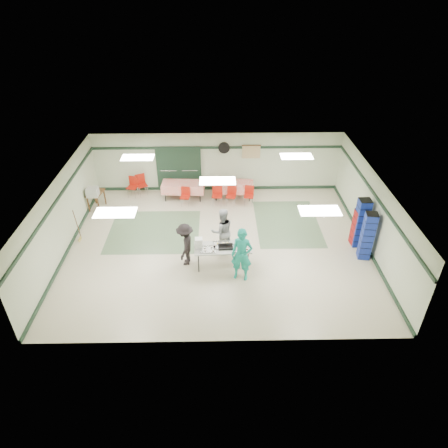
{
  "coord_description": "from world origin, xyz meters",
  "views": [
    {
      "loc": [
        -0.01,
        -12.02,
        8.73
      ],
      "look_at": [
        0.21,
        -0.3,
        1.14
      ],
      "focal_mm": 32.0,
      "sensor_mm": 36.0,
      "label": 1
    }
  ],
  "objects_px": {
    "volunteer_grey": "(222,231)",
    "chair_loose_b": "(133,184)",
    "chair_loose_a": "(141,182)",
    "crate_stack_red": "(359,228)",
    "volunteer_teal": "(242,255)",
    "crate_stack_blue_b": "(367,236)",
    "dining_table_b": "(183,187)",
    "dining_table_a": "(233,186)",
    "chair_b": "(217,193)",
    "volunteer_dark": "(185,244)",
    "broom": "(77,224)",
    "chair_c": "(249,193)",
    "office_printer": "(92,192)",
    "crate_stack_blue_a": "(361,223)",
    "serving_table": "(223,248)",
    "chair_a": "(231,194)",
    "printer_table": "(96,195)"
  },
  "relations": [
    {
      "from": "chair_b",
      "to": "chair_loose_a",
      "type": "bearing_deg",
      "value": 167.62
    },
    {
      "from": "chair_loose_a",
      "to": "crate_stack_blue_a",
      "type": "bearing_deg",
      "value": -51.74
    },
    {
      "from": "dining_table_b",
      "to": "chair_b",
      "type": "distance_m",
      "value": 1.6
    },
    {
      "from": "dining_table_b",
      "to": "crate_stack_blue_a",
      "type": "distance_m",
      "value": 7.62
    },
    {
      "from": "office_printer",
      "to": "chair_b",
      "type": "bearing_deg",
      "value": 5.15
    },
    {
      "from": "crate_stack_blue_b",
      "to": "broom",
      "type": "height_order",
      "value": "crate_stack_blue_b"
    },
    {
      "from": "crate_stack_blue_a",
      "to": "printer_table",
      "type": "xyz_separation_m",
      "value": [
        -10.3,
        2.88,
        -0.32
      ]
    },
    {
      "from": "chair_a",
      "to": "crate_stack_red",
      "type": "bearing_deg",
      "value": -21.45
    },
    {
      "from": "volunteer_teal",
      "to": "volunteer_grey",
      "type": "distance_m",
      "value": 1.64
    },
    {
      "from": "volunteer_teal",
      "to": "printer_table",
      "type": "bearing_deg",
      "value": 155.61
    },
    {
      "from": "serving_table",
      "to": "volunteer_teal",
      "type": "height_order",
      "value": "volunteer_teal"
    },
    {
      "from": "chair_a",
      "to": "chair_loose_a",
      "type": "relative_size",
      "value": 0.91
    },
    {
      "from": "volunteer_teal",
      "to": "broom",
      "type": "distance_m",
      "value": 6.42
    },
    {
      "from": "chair_loose_b",
      "to": "crate_stack_blue_a",
      "type": "relative_size",
      "value": 0.48
    },
    {
      "from": "volunteer_dark",
      "to": "broom",
      "type": "height_order",
      "value": "volunteer_dark"
    },
    {
      "from": "chair_loose_a",
      "to": "crate_stack_red",
      "type": "xyz_separation_m",
      "value": [
        8.59,
        -4.06,
        0.13
      ]
    },
    {
      "from": "chair_b",
      "to": "crate_stack_blue_a",
      "type": "height_order",
      "value": "crate_stack_blue_a"
    },
    {
      "from": "crate_stack_red",
      "to": "crate_stack_blue_b",
      "type": "xyz_separation_m",
      "value": [
        0.0,
        -0.82,
        0.19
      ]
    },
    {
      "from": "volunteer_grey",
      "to": "chair_loose_b",
      "type": "xyz_separation_m",
      "value": [
        -3.92,
        4.22,
        -0.3
      ]
    },
    {
      "from": "chair_a",
      "to": "crate_stack_blue_b",
      "type": "distance_m",
      "value": 5.98
    },
    {
      "from": "volunteer_teal",
      "to": "chair_loose_a",
      "type": "height_order",
      "value": "volunteer_teal"
    },
    {
      "from": "dining_table_b",
      "to": "crate_stack_red",
      "type": "distance_m",
      "value": 7.59
    },
    {
      "from": "chair_loose_b",
      "to": "crate_stack_blue_b",
      "type": "relative_size",
      "value": 0.51
    },
    {
      "from": "dining_table_a",
      "to": "chair_b",
      "type": "bearing_deg",
      "value": -137.97
    },
    {
      "from": "serving_table",
      "to": "broom",
      "type": "relative_size",
      "value": 1.48
    },
    {
      "from": "serving_table",
      "to": "chair_loose_a",
      "type": "relative_size",
      "value": 2.08
    },
    {
      "from": "volunteer_dark",
      "to": "dining_table_a",
      "type": "bearing_deg",
      "value": 166.01
    },
    {
      "from": "volunteer_dark",
      "to": "chair_loose_b",
      "type": "bearing_deg",
      "value": -144.51
    },
    {
      "from": "crate_stack_blue_a",
      "to": "broom",
      "type": "xyz_separation_m",
      "value": [
        -10.38,
        0.51,
        -0.26
      ]
    },
    {
      "from": "crate_stack_blue_a",
      "to": "crate_stack_blue_b",
      "type": "xyz_separation_m",
      "value": [
        0.0,
        -0.77,
        -0.05
      ]
    },
    {
      "from": "volunteer_teal",
      "to": "crate_stack_blue_a",
      "type": "distance_m",
      "value": 4.75
    },
    {
      "from": "volunteer_dark",
      "to": "dining_table_a",
      "type": "height_order",
      "value": "volunteer_dark"
    },
    {
      "from": "crate_stack_red",
      "to": "volunteer_grey",
      "type": "bearing_deg",
      "value": -176.29
    },
    {
      "from": "chair_loose_b",
      "to": "chair_c",
      "type": "bearing_deg",
      "value": 5.62
    },
    {
      "from": "dining_table_b",
      "to": "chair_loose_b",
      "type": "bearing_deg",
      "value": 175.57
    },
    {
      "from": "dining_table_b",
      "to": "crate_stack_red",
      "type": "bearing_deg",
      "value": -25.61
    },
    {
      "from": "chair_c",
      "to": "crate_stack_red",
      "type": "relative_size",
      "value": 0.6
    },
    {
      "from": "chair_c",
      "to": "chair_loose_b",
      "type": "relative_size",
      "value": 0.93
    },
    {
      "from": "office_printer",
      "to": "broom",
      "type": "relative_size",
      "value": 0.35
    },
    {
      "from": "dining_table_a",
      "to": "office_printer",
      "type": "xyz_separation_m",
      "value": [
        -5.83,
        -1.08,
        0.36
      ]
    },
    {
      "from": "volunteer_teal",
      "to": "crate_stack_blue_b",
      "type": "distance_m",
      "value": 4.52
    },
    {
      "from": "crate_stack_red",
      "to": "serving_table",
      "type": "bearing_deg",
      "value": -166.81
    },
    {
      "from": "volunteer_grey",
      "to": "dining_table_b",
      "type": "xyz_separation_m",
      "value": [
        -1.67,
        3.94,
        -0.29
      ]
    },
    {
      "from": "chair_c",
      "to": "chair_loose_a",
      "type": "relative_size",
      "value": 0.91
    },
    {
      "from": "serving_table",
      "to": "chair_a",
      "type": "bearing_deg",
      "value": 80.89
    },
    {
      "from": "chair_b",
      "to": "chair_loose_a",
      "type": "height_order",
      "value": "chair_loose_a"
    },
    {
      "from": "serving_table",
      "to": "chair_loose_a",
      "type": "height_order",
      "value": "chair_loose_a"
    },
    {
      "from": "chair_c",
      "to": "crate_stack_red",
      "type": "height_order",
      "value": "crate_stack_red"
    },
    {
      "from": "volunteer_grey",
      "to": "dining_table_a",
      "type": "distance_m",
      "value": 3.98
    },
    {
      "from": "volunteer_grey",
      "to": "chair_c",
      "type": "height_order",
      "value": "volunteer_grey"
    }
  ]
}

